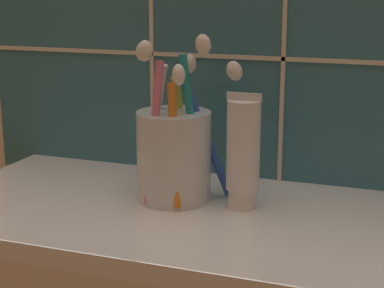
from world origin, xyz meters
The scene contains 4 objects.
sink_counter centered at (0.00, 0.00, 1.00)cm, with size 67.55×28.26×2.00cm, color white.
tile_wall_backsplash centered at (0.01, 14.38, 22.37)cm, with size 77.55×1.72×44.72cm.
toothbrush_cup centered at (-7.91, 2.68, 7.64)cm, with size 13.67×11.34×18.68cm.
toothpaste_tube centered at (0.36, 2.63, 8.20)cm, with size 3.77×3.59×12.60cm.
Camera 1 is at (17.45, -61.24, 25.89)cm, focal length 60.00 mm.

